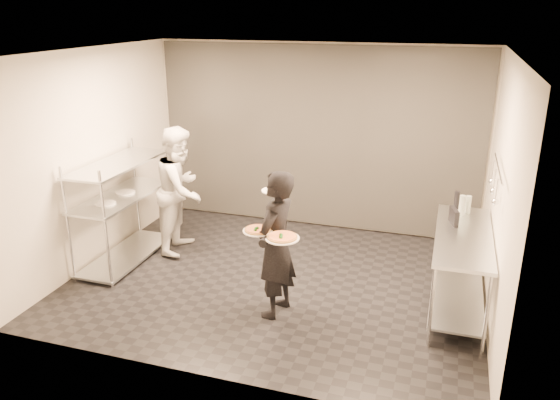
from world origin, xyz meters
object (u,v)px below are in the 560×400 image
(pizza_plate_near, at_px, (258,230))
(bottle_green, at_px, (462,205))
(pos_monitor, at_px, (454,216))
(bottle_dark, at_px, (457,200))
(salad_plate, at_px, (274,189))
(pass_rack, at_px, (122,206))
(bottle_clear, at_px, (468,205))
(waiter, at_px, (276,245))
(pizza_plate_far, at_px, (282,237))
(chef, at_px, (181,190))
(prep_counter, at_px, (461,258))

(pizza_plate_near, bearing_deg, bottle_green, 35.68)
(pos_monitor, bearing_deg, bottle_dark, 71.74)
(pizza_plate_near, bearing_deg, salad_plate, 88.21)
(pass_rack, bearing_deg, bottle_dark, 10.74)
(bottle_dark, bearing_deg, bottle_clear, -44.42)
(waiter, relative_size, bottle_clear, 7.52)
(pass_rack, relative_size, salad_plate, 5.62)
(pizza_plate_near, bearing_deg, pizza_plate_far, -15.05)
(bottle_clear, distance_m, bottle_dark, 0.19)
(waiter, bearing_deg, pizza_plate_near, -31.41)
(salad_plate, distance_m, pos_monitor, 2.08)
(chef, xyz_separation_m, bottle_dark, (3.63, 0.26, 0.15))
(pass_rack, bearing_deg, prep_counter, 0.03)
(pos_monitor, bearing_deg, pizza_plate_near, -165.22)
(pass_rack, height_order, bottle_green, pass_rack)
(salad_plate, bearing_deg, prep_counter, 10.25)
(waiter, height_order, pizza_plate_far, waiter)
(pizza_plate_near, height_order, pos_monitor, pos_monitor)
(bottle_clear, xyz_separation_m, bottle_dark, (-0.13, 0.13, 0.00))
(pos_monitor, bearing_deg, pizza_plate_far, -159.20)
(chef, xyz_separation_m, salad_plate, (1.66, -0.91, 0.47))
(waiter, distance_m, bottle_green, 2.32)
(salad_plate, xyz_separation_m, bottle_clear, (2.11, 1.04, -0.32))
(pizza_plate_near, xyz_separation_m, salad_plate, (0.02, 0.51, 0.29))
(pizza_plate_far, relative_size, bottle_clear, 1.61)
(pass_rack, distance_m, chef, 0.82)
(waiter, relative_size, pos_monitor, 6.61)
(chef, height_order, bottle_dark, chef)
(pizza_plate_far, xyz_separation_m, bottle_dark, (1.69, 1.77, -0.01))
(pass_rack, height_order, prep_counter, pass_rack)
(bottle_green, relative_size, bottle_dark, 1.10)
(pos_monitor, relative_size, bottle_green, 1.01)
(bottle_clear, bearing_deg, bottle_green, -130.23)
(waiter, bearing_deg, bottle_green, 134.13)
(bottle_dark, bearing_deg, pizza_plate_far, -133.81)
(pass_rack, bearing_deg, waiter, -16.71)
(chef, distance_m, bottle_clear, 3.77)
(bottle_green, height_order, bottle_dark, bottle_green)
(prep_counter, height_order, bottle_green, bottle_green)
(waiter, xyz_separation_m, bottle_dark, (1.84, 1.52, 0.20))
(pos_monitor, xyz_separation_m, bottle_green, (0.08, 0.31, 0.03))
(waiter, bearing_deg, bottle_clear, 134.83)
(pos_monitor, bearing_deg, prep_counter, -82.13)
(prep_counter, xyz_separation_m, bottle_dark, (-0.10, 0.80, 0.41))
(pos_monitor, relative_size, bottle_dark, 1.12)
(chef, height_order, salad_plate, chef)
(prep_counter, relative_size, chef, 1.02)
(pizza_plate_far, distance_m, bottle_clear, 2.45)
(waiter, xyz_separation_m, chef, (-1.79, 1.26, 0.05))
(chef, distance_m, pizza_plate_far, 2.46)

